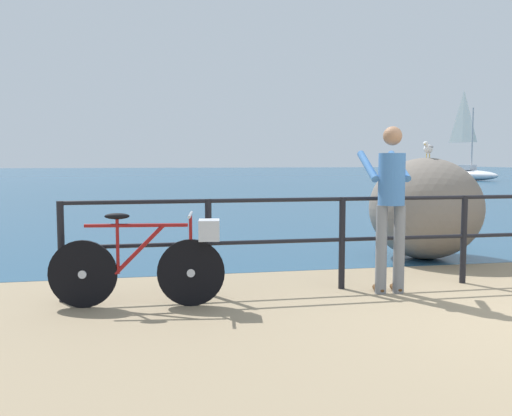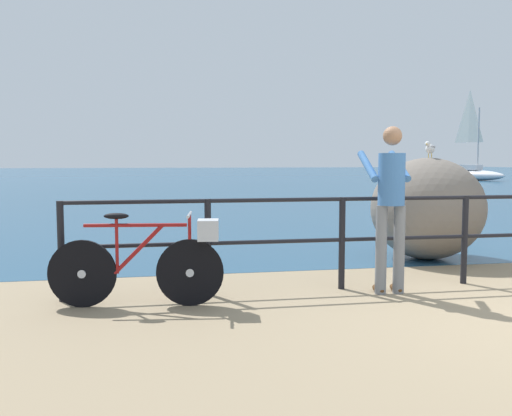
% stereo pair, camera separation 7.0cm
% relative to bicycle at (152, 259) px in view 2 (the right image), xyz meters
% --- Properties ---
extents(ground_plane, '(120.00, 120.00, 0.10)m').
position_rel_bicycle_xyz_m(ground_plane, '(3.55, 18.74, -0.51)').
color(ground_plane, '#937F60').
extents(sea_surface, '(120.00, 90.00, 0.01)m').
position_rel_bicycle_xyz_m(sea_surface, '(3.55, 46.42, -0.46)').
color(sea_surface, navy).
rests_on(sea_surface, ground_plane).
extents(promenade_railing, '(8.96, 0.07, 1.02)m').
position_rel_bicycle_xyz_m(promenade_railing, '(3.55, 0.37, 0.18)').
color(promenade_railing, black).
rests_on(promenade_railing, ground_plane).
extents(bicycle, '(1.69, 0.48, 0.92)m').
position_rel_bicycle_xyz_m(bicycle, '(0.00, 0.00, 0.00)').
color(bicycle, black).
rests_on(bicycle, ground_plane).
extents(person_at_railing, '(0.46, 0.65, 1.78)m').
position_rel_bicycle_xyz_m(person_at_railing, '(2.50, 0.09, 0.53)').
color(person_at_railing, slate).
rests_on(person_at_railing, ground_plane).
extents(breakwater_boulder_main, '(1.61, 1.61, 1.46)m').
position_rel_bicycle_xyz_m(breakwater_boulder_main, '(3.91, 1.95, 0.26)').
color(breakwater_boulder_main, slate).
rests_on(breakwater_boulder_main, ground).
extents(seagull, '(0.29, 0.29, 0.23)m').
position_rel_bicycle_xyz_m(seagull, '(3.94, 1.99, 1.13)').
color(seagull, gold).
rests_on(seagull, breakwater_boulder_main).
extents(sailboat, '(2.90, 4.56, 6.16)m').
position_rel_bicycle_xyz_m(sailboat, '(21.60, 29.31, 0.24)').
color(sailboat, white).
rests_on(sailboat, sea_surface).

